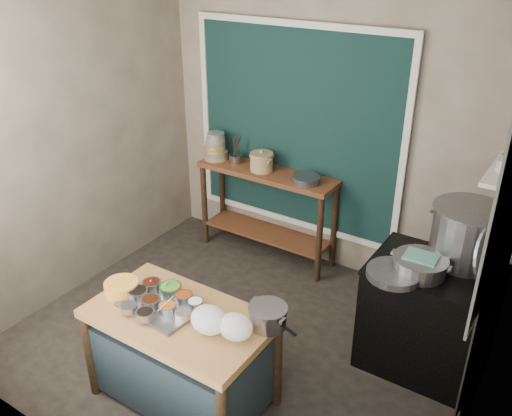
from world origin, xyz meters
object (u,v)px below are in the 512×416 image
Objects in this scene: prep_table at (182,357)px; yellow_basin at (122,288)px; stock_pot at (467,235)px; saucepan at (268,316)px; back_counter at (267,213)px; condiment_tray at (161,306)px; steamer at (420,266)px; stove_block at (428,319)px; utensil_cup at (236,158)px; ceramic_crock at (262,163)px.

prep_table is 0.65m from yellow_basin.
saucepan is at bearing -124.72° from stock_pot.
back_counter is 2.18m from stock_pot.
condiment_tray is 0.96× the size of stock_pot.
saucepan is 0.48× the size of stock_pot.
stove_block is at bearing 56.28° from steamer.
saucepan is 2.38m from utensil_cup.
prep_table is 5.16× the size of ceramic_crock.
back_counter is 5.96× the size of yellow_basin.
ceramic_crock is (-0.13, 2.04, 0.23)m from yellow_basin.
back_counter is 2.04m from stove_block.
stove_block reaches higher than prep_table.
stove_block is at bearing 41.47° from condiment_tray.
steamer is at bearing 34.80° from yellow_basin.
prep_table is 2.34m from utensil_cup.
utensil_cup is (-2.29, 0.75, 0.57)m from stove_block.
utensil_cup is at bearing 147.61° from saucepan.
saucepan is (-0.77, -1.07, 0.40)m from stove_block.
condiment_tray is 1.83m from steamer.
stove_block is 0.54m from steamer.
stock_pot is at bearing -13.27° from ceramic_crock.
ceramic_crock is 0.62× the size of steamer.
stove_block is 2.16m from ceramic_crock.
back_counter reaches higher than yellow_basin.
utensil_cup is (-0.39, 0.02, 0.52)m from back_counter.
saucepan is 1.16m from steamer.
ceramic_crock is 2.04m from steamer.
yellow_basin reaches higher than prep_table.
back_counter is at bearing -2.51° from utensil_cup.
stove_block is 6.42× the size of utensil_cup.
back_counter is at bearing 101.72° from condiment_tray.
utensil_cup is 0.26× the size of stock_pot.
utensil_cup is at bearing 167.54° from stock_pot.
condiment_tray is at bearing -136.48° from stock_pot.
prep_table is 1.39× the size of stove_block.
yellow_basin is (-0.49, -0.04, 0.42)m from prep_table.
ceramic_crock is at bearing 93.71° from yellow_basin.
steamer reaches higher than prep_table.
saucepan is at bearing -50.08° from utensil_cup.
condiment_tray is 3.77× the size of utensil_cup.
yellow_basin is 0.44× the size of stock_pot.
saucepan is (1.13, -1.80, 0.35)m from back_counter.
back_counter is at bearing 154.48° from steamer.
back_counter is 2.09m from yellow_basin.
stock_pot reaches higher than utensil_cup.
stove_block is at bearing 36.30° from yellow_basin.
steamer is (1.73, 1.20, 0.15)m from yellow_basin.
ceramic_crock is at bearing -7.36° from utensil_cup.
back_counter is 5.99× the size of ceramic_crock.
ceramic_crock reaches higher than condiment_tray.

